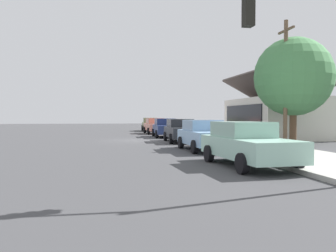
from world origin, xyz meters
TOP-DOWN VIEW (x-y plane):
  - ground_plane at (0.00, 0.00)m, footprint 120.00×120.00m
  - sidewalk_curb at (0.00, 5.60)m, footprint 60.00×4.20m
  - car_olive at (-16.21, 2.90)m, footprint 4.91×2.10m
  - car_coral at (-9.72, 2.61)m, footprint 4.51×2.10m
  - car_navy at (-3.64, 2.66)m, footprint 4.75×2.18m
  - car_charcoal at (2.19, 2.76)m, footprint 4.71×2.15m
  - car_skyblue at (8.42, 2.69)m, footprint 4.65×2.16m
  - car_seafoam at (14.36, 2.61)m, footprint 4.98×2.31m
  - storefront_building at (-0.82, 11.98)m, footprint 9.67×7.26m
  - shade_tree at (5.82, 9.19)m, footprint 4.89×4.89m
  - traffic_light_main at (18.31, 2.54)m, footprint 0.37×2.79m
  - utility_pole_wooden at (6.68, 8.20)m, footprint 1.80×0.24m
  - fire_hydrant_red at (5.83, 4.20)m, footprint 0.22×0.22m

SIDE VIEW (x-z plane):
  - ground_plane at x=0.00m, z-range 0.00..0.00m
  - sidewalk_curb at x=0.00m, z-range 0.00..0.16m
  - fire_hydrant_red at x=5.83m, z-range 0.14..0.85m
  - car_coral at x=-9.72m, z-range 0.02..1.61m
  - car_olive at x=-16.21m, z-range 0.02..1.61m
  - car_charcoal at x=2.19m, z-range 0.02..1.61m
  - car_navy at x=-3.64m, z-range 0.02..1.61m
  - car_skyblue at x=8.42m, z-range 0.02..1.61m
  - car_seafoam at x=14.36m, z-range 0.02..1.61m
  - storefront_building at x=-0.82m, z-range -0.84..4.37m
  - traffic_light_main at x=18.31m, z-range 0.89..6.09m
  - utility_pole_wooden at x=6.68m, z-range 0.18..7.68m
  - shade_tree at x=5.82m, z-range 0.89..7.60m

